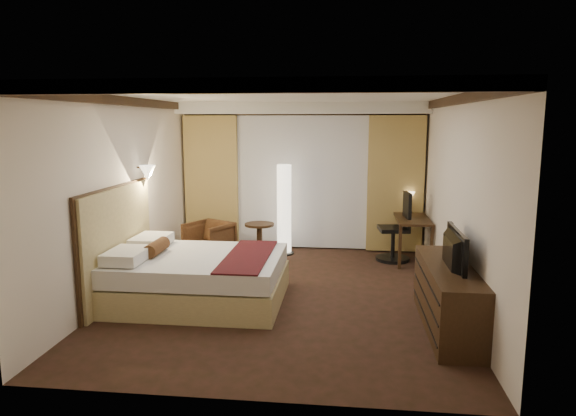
# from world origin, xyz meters

# --- Properties ---
(floor) EXTENTS (4.50, 5.50, 0.01)m
(floor) POSITION_xyz_m (0.00, 0.00, 0.00)
(floor) COLOR black
(floor) RESTS_ON ground
(ceiling) EXTENTS (4.50, 5.50, 0.01)m
(ceiling) POSITION_xyz_m (0.00, 0.00, 2.70)
(ceiling) COLOR white
(ceiling) RESTS_ON back_wall
(back_wall) EXTENTS (4.50, 0.02, 2.70)m
(back_wall) POSITION_xyz_m (0.00, 2.75, 1.35)
(back_wall) COLOR silver
(back_wall) RESTS_ON floor
(left_wall) EXTENTS (0.02, 5.50, 2.70)m
(left_wall) POSITION_xyz_m (-2.25, 0.00, 1.35)
(left_wall) COLOR silver
(left_wall) RESTS_ON floor
(right_wall) EXTENTS (0.02, 5.50, 2.70)m
(right_wall) POSITION_xyz_m (2.25, 0.00, 1.35)
(right_wall) COLOR silver
(right_wall) RESTS_ON floor
(crown_molding) EXTENTS (4.50, 5.50, 0.12)m
(crown_molding) POSITION_xyz_m (0.00, 0.00, 2.64)
(crown_molding) COLOR black
(crown_molding) RESTS_ON ceiling
(soffit) EXTENTS (4.50, 0.50, 0.20)m
(soffit) POSITION_xyz_m (0.00, 2.50, 2.60)
(soffit) COLOR white
(soffit) RESTS_ON ceiling
(curtain_sheer) EXTENTS (2.48, 0.04, 2.45)m
(curtain_sheer) POSITION_xyz_m (0.00, 2.67, 1.25)
(curtain_sheer) COLOR silver
(curtain_sheer) RESTS_ON back_wall
(curtain_left_drape) EXTENTS (1.00, 0.14, 2.45)m
(curtain_left_drape) POSITION_xyz_m (-1.70, 2.61, 1.25)
(curtain_left_drape) COLOR tan
(curtain_left_drape) RESTS_ON back_wall
(curtain_right_drape) EXTENTS (1.00, 0.14, 2.45)m
(curtain_right_drape) POSITION_xyz_m (1.70, 2.61, 1.25)
(curtain_right_drape) COLOR tan
(curtain_right_drape) RESTS_ON back_wall
(wall_sconce) EXTENTS (0.24, 0.24, 0.24)m
(wall_sconce) POSITION_xyz_m (-2.09, 0.49, 1.62)
(wall_sconce) COLOR white
(wall_sconce) RESTS_ON left_wall
(bed) EXTENTS (2.19, 1.71, 0.64)m
(bed) POSITION_xyz_m (-1.09, -0.37, 0.32)
(bed) COLOR white
(bed) RESTS_ON floor
(headboard) EXTENTS (0.12, 2.01, 1.50)m
(headboard) POSITION_xyz_m (-2.20, -0.37, 0.75)
(headboard) COLOR tan
(headboard) RESTS_ON floor
(armchair) EXTENTS (0.91, 0.89, 0.71)m
(armchair) POSITION_xyz_m (-1.55, 1.78, 0.35)
(armchair) COLOR #442414
(armchair) RESTS_ON floor
(side_table) EXTENTS (0.53, 0.53, 0.58)m
(side_table) POSITION_xyz_m (-0.70, 2.07, 0.29)
(side_table) COLOR black
(side_table) RESTS_ON floor
(floor_lamp) EXTENTS (0.34, 0.34, 1.63)m
(floor_lamp) POSITION_xyz_m (-0.28, 2.21, 0.82)
(floor_lamp) COLOR white
(floor_lamp) RESTS_ON floor
(desk) EXTENTS (0.55, 1.23, 0.75)m
(desk) POSITION_xyz_m (1.95, 2.04, 0.38)
(desk) COLOR black
(desk) RESTS_ON floor
(desk_lamp) EXTENTS (0.18, 0.18, 0.34)m
(desk_lamp) POSITION_xyz_m (1.95, 2.50, 0.92)
(desk_lamp) COLOR #FFD899
(desk_lamp) RESTS_ON desk
(office_chair) EXTENTS (0.63, 0.63, 1.19)m
(office_chair) POSITION_xyz_m (1.63, 1.99, 0.60)
(office_chair) COLOR black
(office_chair) RESTS_ON floor
(dresser) EXTENTS (0.50, 1.92, 0.75)m
(dresser) POSITION_xyz_m (2.00, -0.93, 0.37)
(dresser) COLOR black
(dresser) RESTS_ON floor
(television) EXTENTS (0.58, 0.99, 0.13)m
(television) POSITION_xyz_m (1.97, -0.93, 1.03)
(television) COLOR black
(television) RESTS_ON dresser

